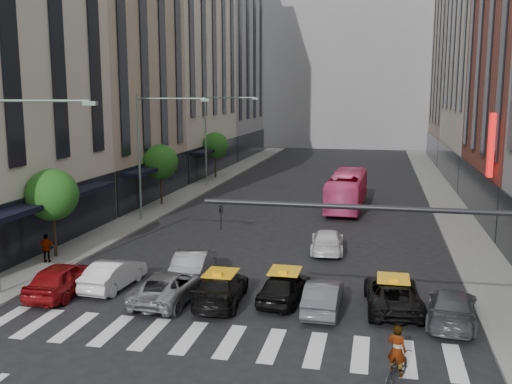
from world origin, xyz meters
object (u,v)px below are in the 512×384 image
Objects in this scene: taxi_left at (221,288)px; pedestrian_far at (47,248)px; streetlamp_near at (9,169)px; car_red at (62,279)px; motorcycle at (396,368)px; streetlamp_far at (215,128)px; streetlamp_mid at (151,141)px; bus at (347,190)px; taxi_center at (285,286)px; car_white_front at (114,274)px.

taxi_left is 11.34m from pedestrian_far.
streetlamp_near is at bearing 3.94° from taxi_left.
motorcycle is at bearing 159.49° from car_red.
taxi_left reaches higher than motorcycle.
streetlamp_mid is at bearing -90.00° from streetlamp_far.
bus is at bearing -104.39° from taxi_left.
taxi_left is at bearing 8.00° from streetlamp_near.
car_red is 15.67m from motorcycle.
bus is at bearing -117.89° from car_red.
car_red is (1.80, -15.22, -5.14)m from streetlamp_mid.
streetlamp_mid reaches higher than car_red.
streetlamp_near is 1.00× the size of streetlamp_far.
streetlamp_near is 10.68m from taxi_left.
streetlamp_mid is 4.85× the size of motorcycle.
streetlamp_far is 1.92× the size of taxi_left.
streetlamp_mid reaches higher than taxi_left.
streetlamp_far is 0.84× the size of bus.
streetlamp_mid reaches higher than taxi_center.
streetlamp_mid is at bearing -71.26° from car_white_front.
streetlamp_far is at bearing -77.34° from taxi_left.
streetlamp_far is 32.48m from taxi_left.
streetlamp_near is 2.19× the size of taxi_center.
car_red is at bearing -83.25° from streetlamp_mid.
taxi_center is (11.94, -29.93, -5.20)m from streetlamp_far.
car_white_front is at bearing -75.11° from streetlamp_mid.
taxi_center is 2.22× the size of motorcycle.
streetlamp_far is 16.15m from bus.
motorcycle is 1.20× the size of pedestrian_far.
streetlamp_mid is 2.17× the size of car_white_front.
motorcycle is (14.81, -5.11, -0.28)m from car_red.
streetlamp_far reaches higher than bus.
motorcycle is at bearing 98.58° from bus.
streetlamp_far is (0.00, 16.00, 0.00)m from streetlamp_mid.
car_red reaches higher than car_white_front.
taxi_center is at bearing -176.75° from car_white_front.
taxi_left is 9.29m from motorcycle.
streetlamp_far is at bearing -79.12° from car_white_front.
taxi_left is 0.44× the size of bus.
streetlamp_far is 4.85× the size of motorcycle.
car_white_front is 0.88× the size of taxi_left.
car_white_front is 14.47m from motorcycle.
taxi_left is (9.23, -30.70, -5.22)m from streetlamp_far.
streetlamp_mid is (0.00, 16.00, 0.00)m from streetlamp_near.
streetlamp_mid is at bearing 33.33° from bus.
streetlamp_mid is 1.92× the size of taxi_left.
streetlamp_mid is at bearing -111.79° from pedestrian_far.
car_red is 2.91× the size of pedestrian_far.
bus reaches higher than car_white_front.
streetlamp_near is 7.12m from pedestrian_far.
pedestrian_far reaches higher than car_red.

